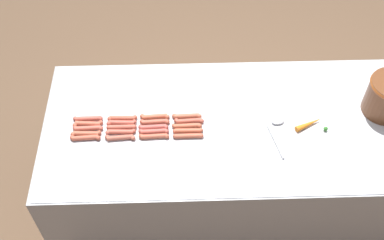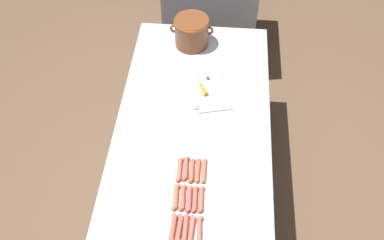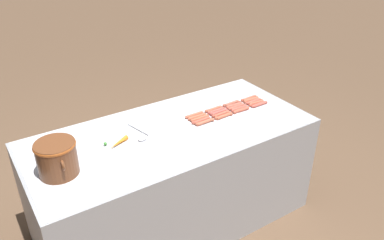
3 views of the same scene
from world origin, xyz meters
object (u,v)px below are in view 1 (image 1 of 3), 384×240
(hot_dog_13, at_px, (121,132))
(serving_spoon, at_px, (277,128))
(hot_dog_11, at_px, (187,126))
(hot_dog_12, at_px, (86,134))
(hot_dog_0, at_px, (88,119))
(hot_dog_2, at_px, (155,117))
(hot_dog_15, at_px, (188,131))
(hot_dog_16, at_px, (85,138))
(carrot, at_px, (311,124))
(hot_dog_7, at_px, (189,121))
(hot_dog_8, at_px, (88,128))
(hot_dog_18, at_px, (154,136))
(hot_dog_17, at_px, (120,138))
(hot_dog_1, at_px, (122,118))
(hot_dog_6, at_px, (155,122))
(hot_dog_9, at_px, (122,127))
(hot_dog_5, at_px, (122,123))
(hot_dog_4, at_px, (88,124))
(hot_dog_3, at_px, (187,116))
(hot_dog_14, at_px, (154,131))
(hot_dog_19, at_px, (188,136))

(hot_dog_13, relative_size, serving_spoon, 0.59)
(hot_dog_11, relative_size, hot_dog_12, 1.00)
(hot_dog_0, xyz_separation_m, hot_dog_2, (-0.00, 0.35, 0.00))
(hot_dog_15, xyz_separation_m, hot_dog_16, (0.03, -0.53, 0.00))
(hot_dog_16, relative_size, carrot, 0.93)
(hot_dog_7, distance_m, hot_dog_8, 0.53)
(hot_dog_8, height_order, hot_dog_18, same)
(hot_dog_17, relative_size, hot_dog_18, 1.00)
(hot_dog_13, relative_size, carrot, 0.93)
(hot_dog_1, bearing_deg, hot_dog_15, 74.59)
(hot_dog_17, bearing_deg, hot_dog_6, 119.53)
(hot_dog_8, bearing_deg, hot_dog_9, 90.75)
(hot_dog_5, relative_size, hot_dog_12, 1.00)
(hot_dog_7, height_order, hot_dog_11, same)
(hot_dog_2, xyz_separation_m, hot_dog_5, (0.04, -0.17, 0.00))
(hot_dog_15, bearing_deg, hot_dog_4, -96.84)
(hot_dog_9, bearing_deg, hot_dog_5, -176.45)
(hot_dog_11, height_order, serving_spoon, hot_dog_11)
(hot_dog_13, distance_m, hot_dog_17, 0.04)
(hot_dog_2, relative_size, hot_dog_7, 1.00)
(hot_dog_4, distance_m, hot_dog_7, 0.53)
(hot_dog_9, relative_size, carrot, 0.93)
(hot_dog_12, bearing_deg, hot_dog_9, 101.54)
(serving_spoon, height_order, carrot, carrot)
(hot_dog_12, bearing_deg, hot_dog_13, 91.83)
(hot_dog_5, relative_size, hot_dog_15, 1.00)
(hot_dog_1, height_order, hot_dog_9, same)
(hot_dog_2, relative_size, hot_dog_3, 1.00)
(hot_dog_7, relative_size, hot_dog_8, 1.00)
(hot_dog_9, distance_m, hot_dog_14, 0.17)
(hot_dog_13, xyz_separation_m, hot_dog_19, (0.04, 0.35, 0.00))
(hot_dog_0, distance_m, hot_dog_2, 0.35)
(hot_dog_2, bearing_deg, hot_dog_1, -88.31)
(hot_dog_7, bearing_deg, carrot, 86.26)
(hot_dog_3, xyz_separation_m, hot_dog_19, (0.13, 0.00, 0.00))
(hot_dog_0, relative_size, hot_dog_2, 1.00)
(hot_dog_5, bearing_deg, hot_dog_13, -0.59)
(serving_spoon, bearing_deg, hot_dog_19, -84.99)
(hot_dog_14, height_order, hot_dog_19, same)
(hot_dog_0, xyz_separation_m, hot_dog_15, (0.10, 0.53, 0.00))
(hot_dog_17, distance_m, hot_dog_18, 0.17)
(hot_dog_4, bearing_deg, hot_dog_14, 79.86)
(hot_dog_3, xyz_separation_m, hot_dog_6, (0.03, -0.17, 0.00))
(hot_dog_8, xyz_separation_m, hot_dog_9, (-0.00, 0.18, 0.00))
(hot_dog_5, xyz_separation_m, hot_dog_13, (0.06, -0.00, 0.00))
(hot_dog_8, bearing_deg, hot_dog_12, -9.68)
(hot_dog_15, height_order, carrot, carrot)
(carrot, bearing_deg, hot_dog_9, -90.60)
(hot_dog_9, xyz_separation_m, hot_dog_12, (0.04, -0.18, 0.00))
(serving_spoon, bearing_deg, hot_dog_0, -95.19)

